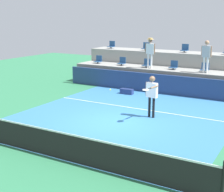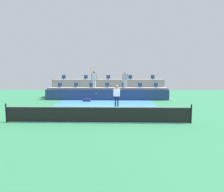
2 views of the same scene
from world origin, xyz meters
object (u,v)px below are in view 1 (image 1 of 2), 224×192
spectator_with_hat (150,50)px  tennis_ball (110,90)px  stadium_chair_lower_left (122,62)px  stadium_chair_upper_center (185,49)px  spectator_in_white (206,53)px  equipment_bag (127,91)px  stadium_chair_lower_center (174,66)px  stadium_chair_lower_mid_right (205,68)px  stadium_chair_upper_far_left (112,45)px  stadium_chair_upper_left (146,47)px  tennis_player (152,92)px  stadium_chair_lower_mid_left (147,64)px  stadium_chair_lower_far_left (98,60)px

spectator_with_hat → tennis_ball: 6.34m
stadium_chair_lower_left → spectator_with_hat: (2.09, -0.38, 0.92)m
stadium_chair_upper_center → spectator_with_hat: spectator_with_hat is taller
spectator_in_white → equipment_bag: spectator_in_white is taller
stadium_chair_lower_center → tennis_ball: 6.59m
stadium_chair_lower_center → stadium_chair_lower_mid_right: same height
stadium_chair_lower_mid_right → stadium_chair_upper_center: 2.68m
stadium_chair_upper_far_left → stadium_chair_upper_center: (5.35, 0.00, 0.00)m
stadium_chair_lower_mid_right → stadium_chair_upper_far_left: 7.41m
stadium_chair_lower_left → stadium_chair_upper_center: bearing=27.1°
stadium_chair_upper_far_left → equipment_bag: 5.78m
stadium_chair_lower_center → tennis_ball: size_ratio=7.65×
stadium_chair_upper_left → tennis_player: bearing=-63.9°
spectator_in_white → tennis_ball: size_ratio=26.39×
stadium_chair_lower_mid_right → stadium_chair_lower_mid_left: bearing=180.0°
stadium_chair_lower_far_left → stadium_chair_upper_left: stadium_chair_upper_left is taller
stadium_chair_lower_mid_left → tennis_player: bearing=-64.1°
tennis_ball → equipment_bag: (-1.37, 4.21, -1.06)m
stadium_chair_lower_center → stadium_chair_upper_center: size_ratio=1.00×
stadium_chair_lower_center → spectator_with_hat: bearing=-164.5°
stadium_chair_upper_far_left → tennis_player: stadium_chair_upper_far_left is taller
tennis_ball → stadium_chair_upper_left: bearing=104.1°
stadium_chair_lower_left → stadium_chair_lower_mid_right: 5.31m
equipment_bag → stadium_chair_upper_center: bearing=64.8°
stadium_chair_upper_center → tennis_player: size_ratio=0.28×
spectator_in_white → equipment_bag: 4.86m
stadium_chair_upper_center → spectator_with_hat: (-1.43, -2.18, 0.07)m
stadium_chair_lower_mid_left → tennis_player: tennis_player is taller
stadium_chair_lower_left → stadium_chair_upper_center: 4.05m
stadium_chair_upper_center → spectator_with_hat: bearing=-123.2°
stadium_chair_lower_center → stadium_chair_upper_center: stadium_chair_upper_center is taller
stadium_chair_upper_far_left → stadium_chair_upper_center: size_ratio=1.00×
spectator_with_hat → tennis_ball: spectator_with_hat is taller
stadium_chair_lower_left → tennis_ball: stadium_chair_lower_left is taller
stadium_chair_lower_far_left → stadium_chair_upper_center: 5.69m
stadium_chair_upper_left → spectator_with_hat: 2.52m
stadium_chair_upper_left → tennis_player: 8.54m
stadium_chair_lower_mid_right → spectator_with_hat: bearing=-173.2°
stadium_chair_upper_far_left → tennis_player: size_ratio=0.28×
tennis_ball → tennis_player: bearing=25.2°
tennis_ball → spectator_with_hat: bearing=97.8°
stadium_chair_upper_left → stadium_chair_lower_mid_right: bearing=-21.9°
spectator_with_hat → tennis_ball: (0.85, -6.18, -1.18)m
stadium_chair_lower_left → stadium_chair_upper_left: 2.16m
stadium_chair_lower_mid_right → spectator_in_white: size_ratio=0.29×
stadium_chair_lower_far_left → spectator_with_hat: (3.90, -0.38, 0.92)m
stadium_chair_upper_far_left → spectator_in_white: size_ratio=0.29×
stadium_chair_upper_far_left → stadium_chair_lower_mid_left: bearing=-26.9°
stadium_chair_lower_center → spectator_in_white: 2.19m
stadium_chair_upper_center → tennis_ball: size_ratio=7.65×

